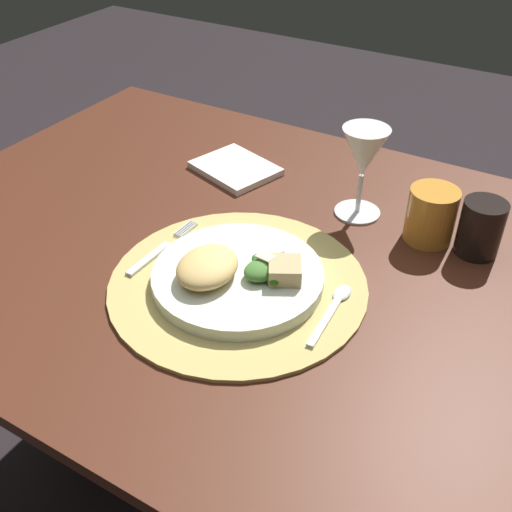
% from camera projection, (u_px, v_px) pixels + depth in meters
% --- Properties ---
extents(ground_plane, '(6.00, 6.00, 0.00)m').
position_uv_depth(ground_plane, '(241.00, 496.00, 1.37)').
color(ground_plane, black).
extents(dining_table, '(1.11, 0.84, 0.70)m').
position_uv_depth(dining_table, '(236.00, 303.00, 1.03)').
color(dining_table, '#4B2415').
rests_on(dining_table, ground).
extents(placemat, '(0.36, 0.36, 0.01)m').
position_uv_depth(placemat, '(238.00, 284.00, 0.86)').
color(placemat, tan).
rests_on(placemat, dining_table).
extents(dinner_plate, '(0.24, 0.24, 0.02)m').
position_uv_depth(dinner_plate, '(238.00, 277.00, 0.85)').
color(dinner_plate, silver).
rests_on(dinner_plate, placemat).
extents(pasta_serving, '(0.09, 0.11, 0.03)m').
position_uv_depth(pasta_serving, '(207.00, 267.00, 0.83)').
color(pasta_serving, '#E8BB6C').
rests_on(pasta_serving, dinner_plate).
extents(salad_greens, '(0.07, 0.08, 0.03)m').
position_uv_depth(salad_greens, '(267.00, 268.00, 0.84)').
color(salad_greens, '#477C32').
rests_on(salad_greens, dinner_plate).
extents(bread_piece, '(0.06, 0.06, 0.03)m').
position_uv_depth(bread_piece, '(285.00, 270.00, 0.83)').
color(bread_piece, tan).
rests_on(bread_piece, dinner_plate).
extents(fork, '(0.02, 0.16, 0.00)m').
position_uv_depth(fork, '(160.00, 250.00, 0.92)').
color(fork, silver).
rests_on(fork, placemat).
extents(spoon, '(0.02, 0.13, 0.01)m').
position_uv_depth(spoon, '(335.00, 305.00, 0.82)').
color(spoon, silver).
rests_on(spoon, placemat).
extents(napkin, '(0.17, 0.15, 0.01)m').
position_uv_depth(napkin, '(235.00, 168.00, 1.12)').
color(napkin, white).
rests_on(napkin, dining_table).
extents(wine_glass, '(0.08, 0.08, 0.15)m').
position_uv_depth(wine_glass, '(364.00, 156.00, 0.95)').
color(wine_glass, silver).
rests_on(wine_glass, dining_table).
extents(amber_tumbler, '(0.08, 0.08, 0.09)m').
position_uv_depth(amber_tumbler, '(431.00, 215.00, 0.93)').
color(amber_tumbler, '#CB8630').
rests_on(amber_tumbler, dining_table).
extents(dark_tumbler, '(0.06, 0.06, 0.09)m').
position_uv_depth(dark_tumbler, '(481.00, 228.00, 0.90)').
color(dark_tumbler, black).
rests_on(dark_tumbler, dining_table).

